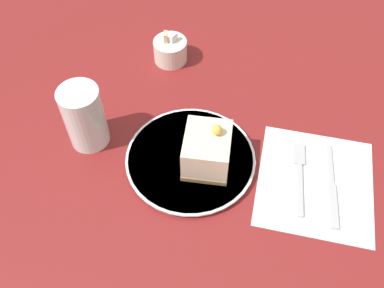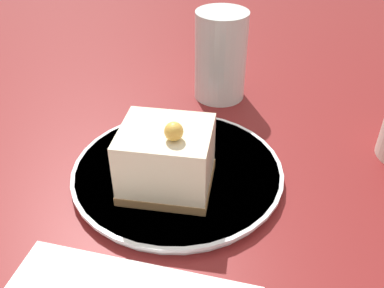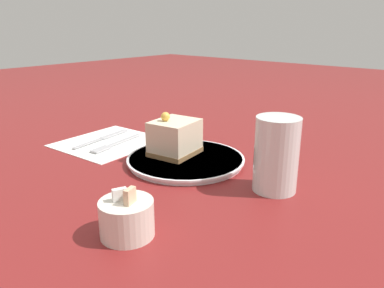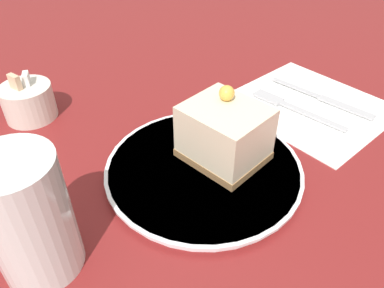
# 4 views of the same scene
# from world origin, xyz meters

# --- Properties ---
(ground_plane) EXTENTS (4.00, 4.00, 0.00)m
(ground_plane) POSITION_xyz_m (0.00, 0.00, 0.00)
(ground_plane) COLOR maroon
(plate) EXTENTS (0.25, 0.25, 0.01)m
(plate) POSITION_xyz_m (-0.00, 0.03, 0.01)
(plate) COLOR white
(plate) RESTS_ON ground_plane
(cake_slice) EXTENTS (0.10, 0.11, 0.09)m
(cake_slice) POSITION_xyz_m (0.03, 0.03, 0.05)
(cake_slice) COLOR olive
(cake_slice) RESTS_ON plate
(napkin) EXTENTS (0.23, 0.24, 0.00)m
(napkin) POSITION_xyz_m (0.24, 0.05, 0.00)
(napkin) COLOR white
(napkin) RESTS_ON ground_plane
(fork) EXTENTS (0.04, 0.16, 0.00)m
(fork) POSITION_xyz_m (0.21, 0.06, 0.01)
(fork) COLOR #B2B2B7
(fork) RESTS_ON napkin
(knife) EXTENTS (0.04, 0.18, 0.00)m
(knife) POSITION_xyz_m (0.27, 0.03, 0.01)
(knife) COLOR #B2B2B7
(knife) RESTS_ON napkin
(sugar_bowl) EXTENTS (0.08, 0.08, 0.07)m
(sugar_bowl) POSITION_xyz_m (-0.13, 0.30, 0.03)
(sugar_bowl) COLOR silver
(sugar_bowl) RESTS_ON ground_plane
(drinking_glass) EXTENTS (0.08, 0.08, 0.13)m
(drinking_glass) POSITION_xyz_m (-0.21, 0.03, 0.07)
(drinking_glass) COLOR silver
(drinking_glass) RESTS_ON ground_plane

